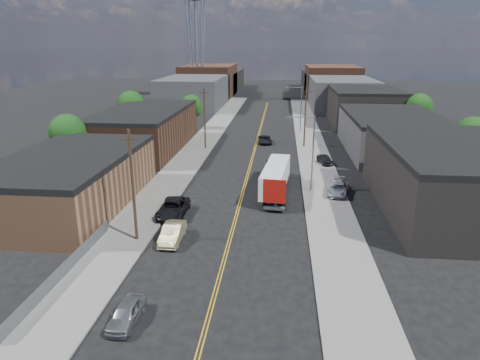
% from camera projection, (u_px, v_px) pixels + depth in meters
% --- Properties ---
extents(ground, '(260.00, 260.00, 0.00)m').
position_uv_depth(ground, '(259.00, 132.00, 84.67)').
color(ground, black).
rests_on(ground, ground).
extents(centerline, '(0.32, 120.00, 0.01)m').
position_uv_depth(centerline, '(255.00, 150.00, 70.45)').
color(centerline, gold).
rests_on(centerline, ground).
extents(sidewalk_left, '(5.00, 140.00, 0.15)m').
position_uv_depth(sidewalk_left, '(198.00, 148.00, 71.31)').
color(sidewalk_left, slate).
rests_on(sidewalk_left, ground).
extents(sidewalk_right, '(5.00, 140.00, 0.15)m').
position_uv_depth(sidewalk_right, '(313.00, 151.00, 69.55)').
color(sidewalk_right, slate).
rests_on(sidewalk_right, ground).
extents(warehouse_tan, '(12.00, 22.00, 5.60)m').
position_uv_depth(warehouse_tan, '(71.00, 180.00, 45.66)').
color(warehouse_tan, '#8A5E3F').
rests_on(warehouse_tan, ground).
extents(warehouse_brown, '(12.00, 26.00, 6.60)m').
position_uv_depth(warehouse_brown, '(145.00, 129.00, 70.16)').
color(warehouse_brown, '#482A1C').
rests_on(warehouse_brown, ground).
extents(industrial_right_a, '(14.00, 22.00, 7.10)m').
position_uv_depth(industrial_right_a, '(454.00, 179.00, 43.63)').
color(industrial_right_a, black).
rests_on(industrial_right_a, ground).
extents(industrial_right_b, '(14.00, 24.00, 6.10)m').
position_uv_depth(industrial_right_b, '(392.00, 133.00, 68.44)').
color(industrial_right_b, '#39393C').
rests_on(industrial_right_b, ground).
extents(industrial_right_c, '(14.00, 22.00, 7.60)m').
position_uv_depth(industrial_right_c, '(364.00, 106.00, 92.86)').
color(industrial_right_c, black).
rests_on(industrial_right_c, ground).
extents(skyline_left_a, '(16.00, 30.00, 8.00)m').
position_uv_depth(skyline_left_a, '(194.00, 92.00, 118.50)').
color(skyline_left_a, '#39393C').
rests_on(skyline_left_a, ground).
extents(skyline_right_a, '(16.00, 30.00, 8.00)m').
position_uv_depth(skyline_right_a, '(341.00, 93.00, 114.80)').
color(skyline_right_a, '#39393C').
rests_on(skyline_right_a, ground).
extents(skyline_left_b, '(16.00, 26.00, 10.00)m').
position_uv_depth(skyline_left_b, '(209.00, 81.00, 141.90)').
color(skyline_left_b, '#482A1C').
rests_on(skyline_left_b, ground).
extents(skyline_right_b, '(16.00, 26.00, 10.00)m').
position_uv_depth(skyline_right_b, '(331.00, 82.00, 138.20)').
color(skyline_right_b, '#482A1C').
rests_on(skyline_right_b, ground).
extents(skyline_left_c, '(16.00, 40.00, 7.00)m').
position_uv_depth(skyline_left_c, '(218.00, 81.00, 161.32)').
color(skyline_left_c, black).
rests_on(skyline_left_c, ground).
extents(skyline_right_c, '(16.00, 40.00, 7.00)m').
position_uv_depth(skyline_right_c, '(325.00, 81.00, 157.62)').
color(skyline_right_c, black).
rests_on(skyline_right_c, ground).
extents(streetlight_near, '(3.39, 0.25, 9.00)m').
position_uv_depth(streetlight_near, '(310.00, 147.00, 49.16)').
color(streetlight_near, gray).
rests_on(streetlight_near, ground).
extents(streetlight_far, '(3.39, 0.25, 9.00)m').
position_uv_depth(streetlight_far, '(299.00, 106.00, 82.35)').
color(streetlight_far, gray).
rests_on(streetlight_far, ground).
extents(utility_pole_left_near, '(1.60, 0.26, 10.00)m').
position_uv_depth(utility_pole_left_near, '(133.00, 186.00, 36.46)').
color(utility_pole_left_near, black).
rests_on(utility_pole_left_near, ground).
extents(utility_pole_left_far, '(1.60, 0.26, 10.00)m').
position_uv_depth(utility_pole_left_far, '(205.00, 118.00, 69.65)').
color(utility_pole_left_far, black).
rests_on(utility_pole_left_far, ground).
extents(utility_pole_right, '(1.60, 0.26, 10.00)m').
position_uv_depth(utility_pole_right, '(305.00, 117.00, 70.97)').
color(utility_pole_right, black).
rests_on(utility_pole_right, ground).
extents(chainlink_fence, '(0.05, 16.00, 1.22)m').
position_uv_depth(chainlink_fence, '(65.00, 268.00, 31.96)').
color(chainlink_fence, slate).
rests_on(chainlink_fence, ground).
extents(tree_left_near, '(4.85, 4.76, 7.91)m').
position_uv_depth(tree_left_near, '(68.00, 134.00, 56.87)').
color(tree_left_near, black).
rests_on(tree_left_near, ground).
extents(tree_left_mid, '(5.10, 5.04, 8.37)m').
position_uv_depth(tree_left_mid, '(132.00, 106.00, 80.48)').
color(tree_left_mid, black).
rests_on(tree_left_mid, ground).
extents(tree_left_far, '(4.35, 4.20, 6.97)m').
position_uv_depth(tree_left_far, '(192.00, 107.00, 86.47)').
color(tree_left_far, black).
rests_on(tree_left_far, ground).
extents(tree_right_near, '(4.60, 4.48, 7.44)m').
position_uv_depth(tree_right_near, '(473.00, 136.00, 57.65)').
color(tree_right_near, black).
rests_on(tree_right_near, ground).
extents(tree_right_far, '(4.85, 4.76, 7.91)m').
position_uv_depth(tree_right_far, '(419.00, 108.00, 80.32)').
color(tree_right_far, black).
rests_on(tree_right_far, ground).
extents(semi_truck, '(3.38, 13.87, 3.57)m').
position_uv_depth(semi_truck, '(276.00, 175.00, 50.04)').
color(semi_truck, silver).
rests_on(semi_truck, ground).
extents(car_left_a, '(1.70, 3.95, 1.33)m').
position_uv_depth(car_left_a, '(126.00, 313.00, 26.62)').
color(car_left_a, '#96999B').
rests_on(car_left_a, ground).
extents(car_left_b, '(1.66, 4.67, 1.53)m').
position_uv_depth(car_left_b, '(173.00, 233.00, 37.69)').
color(car_left_b, '#999064').
rests_on(car_left_b, ground).
extents(car_left_c, '(2.76, 5.80, 1.60)m').
position_uv_depth(car_left_c, '(173.00, 208.00, 43.30)').
color(car_left_c, black).
rests_on(car_left_c, ground).
extents(car_right_lot_a, '(3.13, 4.99, 1.29)m').
position_uv_depth(car_right_lot_a, '(338.00, 189.00, 49.01)').
color(car_right_lot_a, '#BABEC0').
rests_on(car_right_lot_a, sidewalk_right).
extents(car_right_lot_b, '(2.59, 4.72, 1.30)m').
position_uv_depth(car_right_lot_b, '(337.00, 186.00, 50.08)').
color(car_right_lot_b, '#B5B5B5').
rests_on(car_right_lot_b, sidewalk_right).
extents(car_right_lot_c, '(2.46, 4.12, 1.31)m').
position_uv_depth(car_right_lot_c, '(325.00, 159.00, 61.59)').
color(car_right_lot_c, black).
rests_on(car_right_lot_c, sidewalk_right).
extents(car_ahead_truck, '(2.68, 4.86, 1.29)m').
position_uv_depth(car_ahead_truck, '(265.00, 140.00, 75.00)').
color(car_ahead_truck, black).
rests_on(car_ahead_truck, ground).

